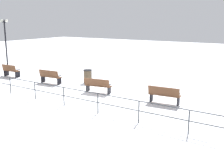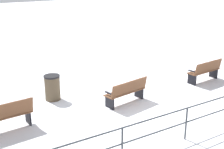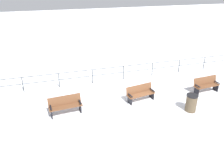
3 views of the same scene
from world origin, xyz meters
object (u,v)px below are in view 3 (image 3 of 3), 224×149
bench_second (65,105)px  bench_fourth (206,84)px  bench_third (140,93)px  trash_bin (191,103)px

bench_second → bench_fourth: size_ratio=1.01×
bench_second → bench_third: 4.17m
bench_fourth → trash_bin: 2.59m
bench_fourth → trash_bin: bearing=-57.7°
bench_second → bench_fourth: (0.04, 8.36, 0.01)m
bench_third → bench_fourth: bench_fourth is taller
bench_fourth → bench_third: bearing=-96.8°
trash_bin → bench_second: bearing=-104.2°
bench_second → trash_bin: size_ratio=1.82×
bench_third → bench_fourth: bearing=78.1°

